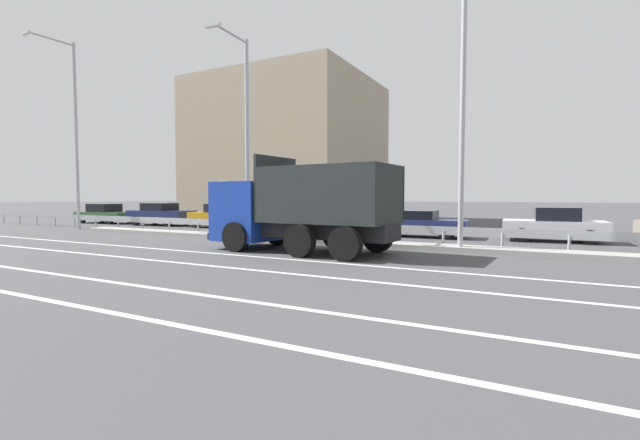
# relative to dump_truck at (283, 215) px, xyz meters

# --- Properties ---
(ground_plane) EXTENTS (320.00, 320.00, 0.00)m
(ground_plane) POSITION_rel_dump_truck_xyz_m (0.70, 0.43, -1.26)
(ground_plane) COLOR #424244
(lane_strip_0) EXTENTS (54.78, 0.16, 0.01)m
(lane_strip_0) POSITION_rel_dump_truck_xyz_m (0.87, -1.85, -1.26)
(lane_strip_0) COLOR silver
(lane_strip_0) RESTS_ON ground_plane
(lane_strip_1) EXTENTS (54.78, 0.16, 0.01)m
(lane_strip_1) POSITION_rel_dump_truck_xyz_m (0.87, -3.91, -1.26)
(lane_strip_1) COLOR silver
(lane_strip_1) RESTS_ON ground_plane
(lane_strip_2) EXTENTS (54.78, 0.16, 0.01)m
(lane_strip_2) POSITION_rel_dump_truck_xyz_m (0.87, -6.67, -1.26)
(lane_strip_2) COLOR silver
(lane_strip_2) RESTS_ON ground_plane
(lane_strip_3) EXTENTS (54.78, 0.16, 0.01)m
(lane_strip_3) POSITION_rel_dump_truck_xyz_m (0.87, -8.34, -1.26)
(lane_strip_3) COLOR silver
(lane_strip_3) RESTS_ON ground_plane
(median_island) EXTENTS (30.13, 1.10, 0.18)m
(median_island) POSITION_rel_dump_truck_xyz_m (0.70, 2.69, -1.17)
(median_island) COLOR gray
(median_island) RESTS_ON ground_plane
(median_guardrail) EXTENTS (54.78, 0.09, 0.78)m
(median_guardrail) POSITION_rel_dump_truck_xyz_m (0.70, 3.73, -0.69)
(median_guardrail) COLOR #9EA0A5
(median_guardrail) RESTS_ON ground_plane
(dump_truck) EXTENTS (6.82, 3.04, 3.36)m
(dump_truck) POSITION_rel_dump_truck_xyz_m (0.00, 0.00, 0.00)
(dump_truck) COLOR #19389E
(dump_truck) RESTS_ON ground_plane
(median_road_sign) EXTENTS (0.86, 0.16, 2.68)m
(median_road_sign) POSITION_rel_dump_truck_xyz_m (-5.11, 2.69, 0.20)
(median_road_sign) COLOR white
(median_road_sign) RESTS_ON ground_plane
(street_lamp_0) EXTENTS (0.71, 2.68, 10.87)m
(street_lamp_0) POSITION_rel_dump_truck_xyz_m (-16.23, 2.64, 4.73)
(street_lamp_0) COLOR #ADADB2
(street_lamp_0) RESTS_ON ground_plane
(street_lamp_1) EXTENTS (0.71, 2.55, 8.92)m
(street_lamp_1) POSITION_rel_dump_truck_xyz_m (-3.65, 2.54, 3.72)
(street_lamp_1) COLOR #ADADB2
(street_lamp_1) RESTS_ON ground_plane
(street_lamp_2) EXTENTS (0.71, 2.60, 9.46)m
(street_lamp_2) POSITION_rel_dump_truck_xyz_m (5.69, 2.36, 4.00)
(street_lamp_2) COLOR #ADADB2
(street_lamp_2) RESTS_ON ground_plane
(parked_car_0) EXTENTS (4.65, 2.09, 1.42)m
(parked_car_0) POSITION_rel_dump_truck_xyz_m (-20.11, 7.33, -0.55)
(parked_car_0) COLOR #335B33
(parked_car_0) RESTS_ON ground_plane
(parked_car_1) EXTENTS (4.61, 2.22, 1.50)m
(parked_car_1) POSITION_rel_dump_truck_xyz_m (-14.61, 7.53, -0.50)
(parked_car_1) COLOR navy
(parked_car_1) RESTS_ON ground_plane
(parked_car_2) EXTENTS (4.49, 2.16, 1.49)m
(parked_car_2) POSITION_rel_dump_truck_xyz_m (-9.29, 7.54, -0.51)
(parked_car_2) COLOR #B27A14
(parked_car_2) RESTS_ON ground_plane
(parked_car_3) EXTENTS (4.34, 2.12, 1.50)m
(parked_car_3) POSITION_rel_dump_truck_xyz_m (-3.28, 7.82, -0.51)
(parked_car_3) COLOR gray
(parked_car_3) RESTS_ON ground_plane
(parked_car_4) EXTENTS (4.55, 1.91, 1.27)m
(parked_car_4) POSITION_rel_dump_truck_xyz_m (2.92, 7.33, -0.60)
(parked_car_4) COLOR navy
(parked_car_4) RESTS_ON ground_plane
(parked_car_5) EXTENTS (4.08, 2.20, 1.47)m
(parked_car_5) POSITION_rel_dump_truck_xyz_m (8.64, 7.95, -0.53)
(parked_car_5) COLOR silver
(parked_car_5) RESTS_ON ground_plane
(background_building_0) EXTENTS (13.85, 12.49, 11.68)m
(background_building_0) POSITION_rel_dump_truck_xyz_m (-11.55, 18.83, 4.58)
(background_building_0) COLOR tan
(background_building_0) RESTS_ON ground_plane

